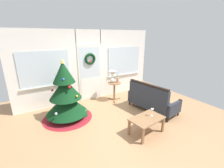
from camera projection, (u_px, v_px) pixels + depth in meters
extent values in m
plane|color=#AD7F56|center=(120.00, 123.00, 4.28)|extent=(6.76, 6.76, 0.00)
cube|color=white|center=(45.00, 71.00, 4.86)|extent=(2.15, 0.08, 2.55)
cube|color=white|center=(124.00, 62.00, 6.34)|extent=(2.15, 0.08, 2.55)
cube|color=white|center=(88.00, 37.00, 5.29)|extent=(0.94, 0.08, 0.50)
cube|color=silver|center=(90.00, 73.00, 5.64)|extent=(0.90, 0.05, 2.05)
cube|color=white|center=(91.00, 88.00, 5.80)|extent=(0.78, 0.02, 0.80)
cube|color=silver|center=(90.00, 63.00, 5.51)|extent=(0.78, 0.01, 1.10)
cube|color=silver|center=(45.00, 69.00, 4.79)|extent=(1.50, 0.01, 1.10)
cube|color=silver|center=(124.00, 61.00, 6.27)|extent=(1.50, 0.01, 1.10)
cube|color=silver|center=(47.00, 86.00, 4.95)|extent=(1.59, 0.06, 0.03)
cube|color=silver|center=(124.00, 74.00, 6.44)|extent=(1.59, 0.06, 0.03)
torus|color=black|center=(90.00, 59.00, 5.43)|extent=(0.41, 0.09, 0.41)
cube|color=red|center=(90.00, 63.00, 5.46)|extent=(0.10, 0.02, 0.10)
cylinder|color=#4C331E|center=(68.00, 114.00, 4.55)|extent=(0.10, 0.10, 0.23)
cone|color=maroon|center=(68.00, 116.00, 4.57)|extent=(1.45, 1.45, 0.10)
cone|color=#0F3819|center=(66.00, 104.00, 4.45)|extent=(1.18, 1.18, 0.59)
cone|color=#0F3819|center=(65.00, 88.00, 4.30)|extent=(0.90, 0.90, 0.59)
cone|color=#0F3819|center=(63.00, 72.00, 4.16)|extent=(0.61, 0.61, 0.59)
cone|color=#E0BC4C|center=(62.00, 61.00, 4.06)|extent=(0.12, 0.12, 0.12)
sphere|color=red|center=(70.00, 87.00, 4.03)|extent=(0.07, 0.07, 0.07)
sphere|color=gold|center=(77.00, 96.00, 4.18)|extent=(0.06, 0.06, 0.06)
sphere|color=silver|center=(56.00, 114.00, 3.99)|extent=(0.07, 0.07, 0.07)
sphere|color=#264CB2|center=(63.00, 79.00, 3.99)|extent=(0.07, 0.07, 0.07)
sphere|color=red|center=(52.00, 90.00, 4.14)|extent=(0.07, 0.07, 0.07)
cylinder|color=black|center=(178.00, 113.00, 4.68)|extent=(0.05, 0.05, 0.14)
cylinder|color=black|center=(141.00, 99.00, 5.77)|extent=(0.05, 0.05, 0.14)
cylinder|color=black|center=(167.00, 120.00, 4.32)|extent=(0.05, 0.05, 0.14)
cylinder|color=black|center=(130.00, 103.00, 5.41)|extent=(0.05, 0.05, 0.14)
cube|color=#282D38|center=(152.00, 104.00, 5.00)|extent=(0.93, 1.52, 0.14)
cube|color=#282D38|center=(148.00, 95.00, 4.70)|extent=(0.34, 1.42, 0.62)
cube|color=black|center=(148.00, 85.00, 4.60)|extent=(0.30, 1.39, 0.06)
cube|color=#282D38|center=(175.00, 109.00, 4.41)|extent=(0.67, 0.19, 0.38)
cylinder|color=black|center=(180.00, 101.00, 4.54)|extent=(0.10, 0.10, 0.09)
cube|color=#282D38|center=(135.00, 94.00, 5.52)|extent=(0.67, 0.19, 0.38)
cylinder|color=black|center=(141.00, 88.00, 5.64)|extent=(0.10, 0.10, 0.09)
cylinder|color=#8E6642|center=(114.00, 83.00, 5.61)|extent=(0.48, 0.48, 0.02)
cylinder|color=#8E6642|center=(114.00, 92.00, 5.72)|extent=(0.07, 0.07, 0.67)
cube|color=#8E6642|center=(118.00, 99.00, 5.90)|extent=(0.20, 0.05, 0.04)
cube|color=#8E6642|center=(111.00, 99.00, 5.89)|extent=(0.14, 0.20, 0.04)
cube|color=#8E6642|center=(114.00, 101.00, 5.67)|extent=(0.14, 0.20, 0.04)
sphere|color=silver|center=(112.00, 80.00, 5.59)|extent=(0.16, 0.16, 0.16)
cylinder|color=silver|center=(112.00, 77.00, 5.55)|extent=(0.02, 0.02, 0.06)
cone|color=silver|center=(112.00, 73.00, 5.51)|extent=(0.28, 0.28, 0.20)
cylinder|color=tan|center=(117.00, 80.00, 5.59)|extent=(0.09, 0.09, 0.16)
sphere|color=tan|center=(118.00, 78.00, 5.56)|extent=(0.10, 0.10, 0.10)
cylinder|color=#4C7042|center=(117.00, 76.00, 5.52)|extent=(0.07, 0.01, 0.17)
cylinder|color=#4C7042|center=(118.00, 76.00, 5.53)|extent=(0.01, 0.01, 0.18)
cylinder|color=#4C7042|center=(118.00, 76.00, 5.54)|extent=(0.07, 0.01, 0.17)
cube|color=#8E6642|center=(147.00, 118.00, 3.74)|extent=(0.90, 0.62, 0.03)
cube|color=#8E6642|center=(143.00, 136.00, 3.42)|extent=(0.05, 0.05, 0.40)
cube|color=#8E6642|center=(163.00, 125.00, 3.86)|extent=(0.05, 0.05, 0.40)
cube|color=#8E6642|center=(129.00, 127.00, 3.75)|extent=(0.05, 0.05, 0.40)
cube|color=#8E6642|center=(149.00, 118.00, 4.19)|extent=(0.05, 0.05, 0.40)
cylinder|color=silver|center=(152.00, 116.00, 3.84)|extent=(0.06, 0.06, 0.01)
cylinder|color=silver|center=(152.00, 114.00, 3.82)|extent=(0.01, 0.01, 0.10)
cone|color=silver|center=(152.00, 110.00, 3.79)|extent=(0.08, 0.08, 0.09)
cube|color=#266633|center=(83.00, 114.00, 4.58)|extent=(0.22, 0.20, 0.22)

